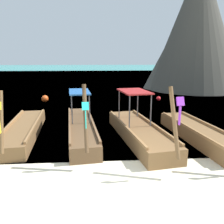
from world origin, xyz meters
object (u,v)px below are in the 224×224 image
Objects in this scene: longtail_boat_yellow_ribbon at (24,130)px; longtail_boat_violet_ribbon at (139,131)px; longtail_boat_orange_ribbon at (198,133)px; mooring_buoy_far at (45,99)px; longtail_boat_turquoise_ribbon at (81,127)px; karst_rock at (195,28)px; mooring_buoy_near at (158,99)px.

longtail_boat_yellow_ribbon is 4.99m from longtail_boat_violet_ribbon.
longtail_boat_orange_ribbon is 10.84× the size of mooring_buoy_far.
longtail_boat_turquoise_ribbon reaches higher than longtail_boat_yellow_ribbon.
karst_rock is at bearing 24.78° from mooring_buoy_far.
mooring_buoy_near is at bearing 84.87° from longtail_boat_orange_ribbon.
longtail_boat_turquoise_ribbon is at bearing -127.07° from karst_rock.
mooring_buoy_near is at bearing 69.48° from longtail_boat_violet_ribbon.
longtail_boat_violet_ribbon is 11.58× the size of mooring_buoy_far.
karst_rock reaches higher than longtail_boat_yellow_ribbon.
longtail_boat_turquoise_ribbon is at bearing -125.66° from mooring_buoy_near.
longtail_boat_turquoise_ribbon is at bearing 163.20° from longtail_boat_violet_ribbon.
longtail_boat_violet_ribbon is at bearing -56.63° from mooring_buoy_far.
longtail_boat_turquoise_ribbon is 4.99m from longtail_boat_orange_ribbon.
mooring_buoy_far is at bearing 96.03° from longtail_boat_yellow_ribbon.
longtail_boat_violet_ribbon reaches higher than longtail_boat_orange_ribbon.
longtail_boat_yellow_ribbon is 0.97× the size of longtail_boat_violet_ribbon.
karst_rock is at bearing 60.69° from longtail_boat_violet_ribbon.
longtail_boat_orange_ribbon is 12.25m from mooring_buoy_far.
longtail_boat_yellow_ribbon is 0.93× the size of longtail_boat_turquoise_ribbon.
karst_rock is 38.62× the size of mooring_buoy_near.
longtail_boat_yellow_ribbon is at bearing 171.84° from longtail_boat_violet_ribbon.
karst_rock is 17.10m from mooring_buoy_far.
longtail_boat_orange_ribbon is 8.99m from mooring_buoy_near.
longtail_boat_violet_ribbon is at bearing -16.80° from longtail_boat_turquoise_ribbon.
longtail_boat_violet_ribbon is 1.07× the size of longtail_boat_orange_ribbon.
longtail_boat_orange_ribbon is 18.03m from karst_rock.
mooring_buoy_near is (8.18, 7.96, -0.10)m from longtail_boat_yellow_ribbon.
mooring_buoy_far is (-0.85, 8.09, -0.02)m from longtail_boat_yellow_ribbon.
longtail_boat_orange_ribbon is at bearing -11.79° from longtail_boat_turquoise_ribbon.
longtail_boat_orange_ribbon is at bearing -47.78° from mooring_buoy_far.
longtail_boat_turquoise_ribbon is 9.76m from mooring_buoy_near.
mooring_buoy_far is (-14.48, -6.68, -6.18)m from karst_rock.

